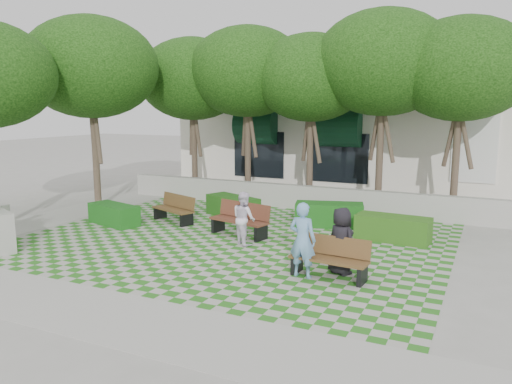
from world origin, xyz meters
The scene contains 17 objects.
ground centered at (0.00, 0.00, 0.00)m, with size 90.00×90.00×0.00m, color gray.
lawn centered at (0.00, 1.00, 0.01)m, with size 12.00×12.00×0.00m, color #2B721E.
sidewalk_south centered at (0.00, -4.70, 0.01)m, with size 16.00×2.00×0.01m, color #9E9B93.
sidewalk_west centered at (-7.20, 1.00, 0.01)m, with size 2.00×12.00×0.01m, color #9E9B93.
retaining_wall centered at (0.00, 6.20, 0.45)m, with size 15.00×0.36×0.90m, color #9E9B93.
bench_east centered at (3.51, -0.88, 0.45)m, with size 1.82×0.73×0.94m.
bench_mid centered at (-0.07, 1.60, 0.48)m, with size 2.00×1.04×1.00m.
bench_west centered at (-2.92, 2.25, 0.44)m, with size 1.84×1.16×0.92m.
hedge_east centered at (4.21, 2.98, 0.37)m, with size 2.09×0.84×0.73m, color #255216.
hedge_midright centered at (1.99, 3.93, 0.38)m, with size 2.18×0.87×0.76m, color #144C14.
hedge_midleft centered at (-1.54, 3.85, 0.36)m, with size 2.08×0.83×0.73m, color #1A4A13.
hedge_west centered at (-4.53, 1.08, 0.34)m, with size 1.92×0.77×0.67m, color #155016.
person_blue centered at (2.93, -1.12, 0.88)m, with size 0.64×0.42×1.75m, color #6C99C5.
person_dark centered at (3.66, -0.54, 0.79)m, with size 0.77×0.50×1.59m, color black.
person_white centered at (0.46, 0.79, 0.76)m, with size 0.74×0.57×1.52m, color white.
tree_row centered at (-1.86, 5.95, 5.18)m, with size 17.70×13.40×7.41m.
building centered at (0.93, 14.08, 2.52)m, with size 18.00×8.92×5.15m.
Camera 1 is at (6.70, -11.48, 3.86)m, focal length 35.00 mm.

